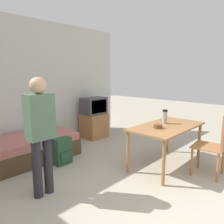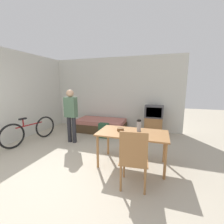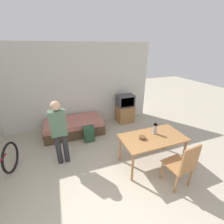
# 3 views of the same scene
# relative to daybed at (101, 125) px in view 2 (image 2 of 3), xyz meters

# --- Properties ---
(ground_plane) EXTENTS (20.00, 20.00, 0.00)m
(ground_plane) POSITION_rel_daybed_xyz_m (0.12, -3.10, -0.22)
(ground_plane) COLOR #B2A893
(wall_back) EXTENTS (5.43, 0.06, 2.70)m
(wall_back) POSITION_rel_daybed_xyz_m (0.12, 0.58, 1.13)
(wall_back) COLOR silver
(wall_back) RESTS_ON ground_plane
(wall_left) EXTENTS (0.06, 4.65, 2.70)m
(wall_left) POSITION_rel_daybed_xyz_m (-2.12, -1.28, 1.13)
(wall_left) COLOR silver
(wall_left) RESTS_ON ground_plane
(daybed) EXTENTS (1.78, 0.94, 0.45)m
(daybed) POSITION_rel_daybed_xyz_m (0.00, 0.00, 0.00)
(daybed) COLOR #4C3823
(daybed) RESTS_ON ground_plane
(tv) EXTENTS (0.60, 0.50, 1.01)m
(tv) POSITION_rel_daybed_xyz_m (1.86, 0.19, 0.26)
(tv) COLOR #9E6B3D
(tv) RESTS_ON ground_plane
(dining_table) EXTENTS (1.42, 0.77, 0.72)m
(dining_table) POSITION_rel_daybed_xyz_m (1.52, -2.00, 0.42)
(dining_table) COLOR #9E6B3D
(dining_table) RESTS_ON ground_plane
(wooden_chair) EXTENTS (0.50, 0.50, 1.01)m
(wooden_chair) POSITION_rel_daybed_xyz_m (1.68, -2.77, 0.34)
(wooden_chair) COLOR #9E6B3D
(wooden_chair) RESTS_ON ground_plane
(bicycle) EXTENTS (0.36, 1.69, 0.77)m
(bicycle) POSITION_rel_daybed_xyz_m (-1.59, -1.65, 0.13)
(bicycle) COLOR black
(bicycle) RESTS_ON ground_plane
(person_standing) EXTENTS (0.34, 0.21, 1.56)m
(person_standing) POSITION_rel_daybed_xyz_m (-0.41, -1.27, 0.68)
(person_standing) COLOR #28282D
(person_standing) RESTS_ON ground_plane
(thermos_flask) EXTENTS (0.09, 0.09, 0.25)m
(thermos_flask) POSITION_rel_daybed_xyz_m (1.63, -1.89, 0.64)
(thermos_flask) COLOR #99999E
(thermos_flask) RESTS_ON dining_table
(mate_bowl) EXTENTS (0.14, 0.14, 0.06)m
(mate_bowl) POSITION_rel_daybed_xyz_m (1.26, -1.98, 0.53)
(mate_bowl) COLOR brown
(mate_bowl) RESTS_ON dining_table
(backpack) EXTENTS (0.30, 0.22, 0.48)m
(backpack) POSITION_rel_daybed_xyz_m (0.35, -0.62, 0.01)
(backpack) COLOR #284C33
(backpack) RESTS_ON ground_plane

